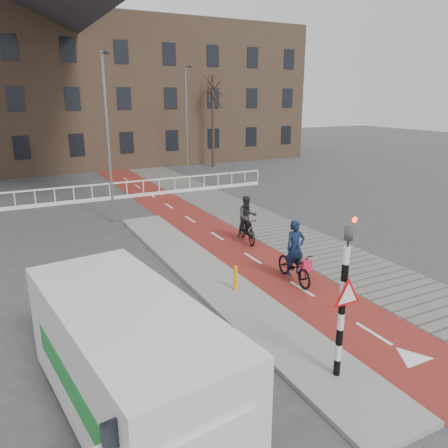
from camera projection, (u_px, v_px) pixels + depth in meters
name	position (u px, v px, depth m)	size (l,w,h in m)	color
ground	(302.00, 330.00, 11.29)	(120.00, 120.00, 0.00)	#38383A
bike_lane	(198.00, 224.00, 20.48)	(2.50, 60.00, 0.01)	maroon
sidewalk	(250.00, 217.00, 21.70)	(3.00, 60.00, 0.01)	slate
curb_island	(211.00, 277.00, 14.38)	(1.80, 16.00, 0.12)	gray
traffic_signal	(344.00, 294.00, 8.74)	(0.80, 0.80, 3.68)	black
bollard	(235.00, 278.00, 13.23)	(0.12, 0.12, 0.76)	orange
cyclist_near	(295.00, 261.00, 14.02)	(0.87, 2.02, 2.04)	black
cyclist_far	(247.00, 223.00, 17.80)	(0.92, 1.85, 1.93)	black
van	(129.00, 359.00, 7.92)	(2.88, 5.66, 2.33)	silver
railing	(36.00, 202.00, 23.53)	(28.00, 0.10, 0.99)	silver
townhouse_row	(35.00, 70.00, 35.09)	(46.00, 10.00, 15.90)	#7F6047
tree_right	(213.00, 122.00, 36.11)	(0.23, 0.23, 7.41)	black
streetlight_near	(108.00, 141.00, 19.76)	(0.12, 0.12, 7.66)	slate
streetlight_right	(187.00, 121.00, 32.94)	(0.12, 0.12, 7.95)	slate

